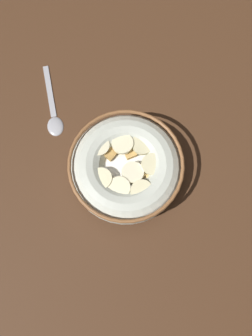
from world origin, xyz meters
The scene contains 3 objects.
ground_plane centered at (0.00, 0.00, -1.00)cm, with size 93.85×93.85×2.00cm, color #472B19.
cereal_bowl centered at (0.00, 0.00, 3.14)cm, with size 18.63×18.63×5.80cm.
spoon centered at (-15.59, 6.66, 0.33)cm, with size 8.33×13.55×0.80cm.
Camera 1 is at (3.69, -13.05, 55.82)cm, focal length 35.26 mm.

